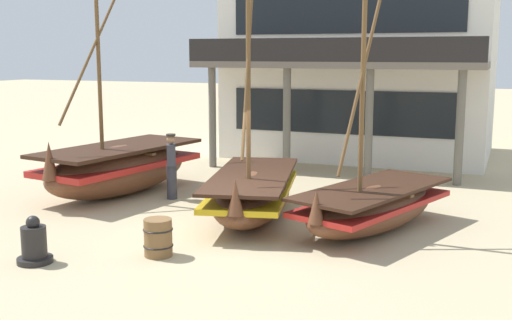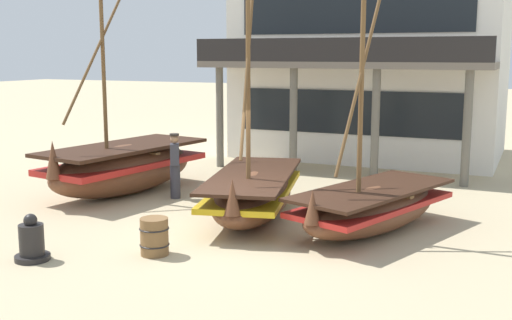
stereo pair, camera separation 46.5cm
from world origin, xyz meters
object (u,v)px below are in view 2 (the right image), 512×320
Objects in this scene: fishing_boat_near_left at (124,167)px; fishing_boat_centre_large at (253,193)px; capstan_winch at (32,242)px; fisherman_by_hull at (175,166)px; harbor_building_main at (375,16)px; fishing_boat_far_right at (372,207)px; wooden_barrel at (154,236)px.

fishing_boat_near_left reaches higher than fishing_boat_centre_large.
fishing_boat_centre_large reaches higher than capstan_winch.
harbor_building_main is (2.77, 9.37, 4.19)m from fisherman_by_hull.
fishing_boat_far_right is at bearing -7.30° from fishing_boat_near_left.
harbor_building_main reaches higher than fishing_boat_near_left.
capstan_winch is 15.64m from harbor_building_main.
fisherman_by_hull is at bearing 116.68° from wooden_barrel.
wooden_barrel is at bearing -99.41° from fishing_boat_centre_large.
fishing_boat_centre_large is 6.67× the size of capstan_winch.
wooden_barrel is 0.07× the size of harbor_building_main.
fishing_boat_far_right is 6.74m from capstan_winch.
fishing_boat_far_right is 4.58m from wooden_barrel.
fishing_boat_near_left is 3.65× the size of fisherman_by_hull.
harbor_building_main is at bearing 104.12° from fishing_boat_far_right.
fishing_boat_centre_large is 11.22m from harbor_building_main.
fishing_boat_centre_large is 0.57× the size of harbor_building_main.
wooden_barrel is (1.84, 1.18, 0.02)m from capstan_winch.
fishing_boat_near_left is at bearing -177.40° from fisherman_by_hull.
fishing_boat_near_left is at bearing 108.84° from capstan_winch.
fishing_boat_centre_large is at bearing 80.59° from wooden_barrel.
fishing_boat_near_left is 6.98m from fishing_boat_far_right.
fishing_boat_centre_large reaches higher than wooden_barrel.
fishing_boat_far_right is 0.53× the size of harbor_building_main.
harbor_building_main reaches higher than capstan_winch.
fishing_boat_near_left is at bearing 168.46° from fishing_boat_centre_large.
fishing_boat_centre_large is at bearing 179.26° from fishing_boat_far_right.
fishing_boat_near_left reaches higher than fishing_boat_far_right.
fishing_boat_far_right is 11.56m from harbor_building_main.
capstan_winch reaches higher than wooden_barrel.
fishing_boat_centre_large is 2.79m from fisherman_by_hull.
fisherman_by_hull is at bearing 169.89° from fishing_boat_far_right.
harbor_building_main is at bearing 87.10° from wooden_barrel.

